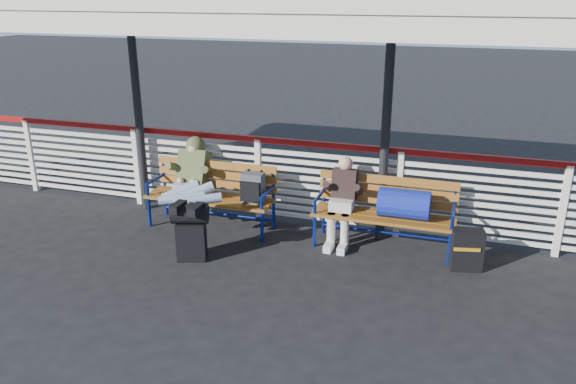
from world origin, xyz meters
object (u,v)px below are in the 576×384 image
(companion_person, at_px, (342,200))
(suitcase_side, at_px, (467,250))
(luggage_stack, at_px, (191,230))
(traveler_man, at_px, (190,188))
(bench_left, at_px, (222,189))
(bench_right, at_px, (396,205))

(companion_person, height_order, suitcase_side, companion_person)
(luggage_stack, xyz_separation_m, traveler_man, (-0.35, 0.69, 0.27))
(luggage_stack, height_order, suitcase_side, luggage_stack)
(bench_left, distance_m, traveler_man, 0.47)
(luggage_stack, distance_m, companion_person, 1.98)
(luggage_stack, bearing_deg, traveler_man, 98.92)
(bench_right, bearing_deg, bench_left, -179.08)
(bench_left, distance_m, companion_person, 1.69)
(bench_right, bearing_deg, luggage_stack, -155.32)
(traveler_man, bearing_deg, companion_person, 11.04)
(bench_right, xyz_separation_m, suitcase_side, (0.91, -0.30, -0.35))
(luggage_stack, bearing_deg, companion_person, 15.32)
(suitcase_side, bearing_deg, companion_person, 156.81)
(bench_left, distance_m, bench_right, 2.38)
(bench_left, bearing_deg, companion_person, 1.28)
(companion_person, bearing_deg, luggage_stack, -146.90)
(traveler_man, bearing_deg, suitcase_side, 1.46)
(suitcase_side, bearing_deg, bench_right, 149.18)
(bench_left, relative_size, traveler_man, 1.10)
(bench_left, bearing_deg, bench_right, 0.92)
(companion_person, relative_size, suitcase_side, 2.24)
(luggage_stack, xyz_separation_m, suitcase_side, (3.25, 0.78, -0.15))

